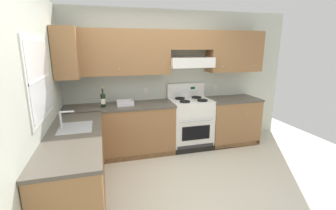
{
  "coord_description": "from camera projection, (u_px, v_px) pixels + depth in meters",
  "views": [
    {
      "loc": [
        -0.89,
        -2.8,
        1.9
      ],
      "look_at": [
        0.09,
        0.7,
        1.0
      ],
      "focal_mm": 25.39,
      "sensor_mm": 36.0,
      "label": 1
    }
  ],
  "objects": [
    {
      "name": "counter_back_run",
      "position": [
        163.0,
        127.0,
        4.39
      ],
      "size": [
        3.6,
        0.65,
        0.91
      ],
      "color": "olive",
      "rests_on": "ground_plane"
    },
    {
      "name": "counter_left_run",
      "position": [
        77.0,
        169.0,
        2.87
      ],
      "size": [
        0.63,
        1.91,
        1.13
      ],
      "color": "olive",
      "rests_on": "ground_plane"
    },
    {
      "name": "stove",
      "position": [
        190.0,
        123.0,
        4.54
      ],
      "size": [
        0.76,
        0.62,
        1.2
      ],
      "color": "white",
      "rests_on": "ground_plane"
    },
    {
      "name": "bowl",
      "position": [
        125.0,
        103.0,
        4.12
      ],
      "size": [
        0.28,
        0.26,
        0.07
      ],
      "color": "silver",
      "rests_on": "counter_back_run"
    },
    {
      "name": "wine_bottle",
      "position": [
        103.0,
        99.0,
        3.95
      ],
      "size": [
        0.08,
        0.08,
        0.34
      ],
      "color": "black",
      "rests_on": "counter_back_run"
    },
    {
      "name": "wall_back",
      "position": [
        172.0,
        69.0,
        4.48
      ],
      "size": [
        4.68,
        0.57,
        2.55
      ],
      "color": "beige",
      "rests_on": "ground_plane"
    },
    {
      "name": "wall_left",
      "position": [
        41.0,
        95.0,
        2.77
      ],
      "size": [
        0.47,
        4.0,
        2.55
      ],
      "color": "beige",
      "rests_on": "ground_plane"
    },
    {
      "name": "ground_plane",
      "position": [
        175.0,
        187.0,
        3.3
      ],
      "size": [
        7.04,
        7.04,
        0.0
      ],
      "primitive_type": "plane",
      "color": "beige"
    }
  ]
}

